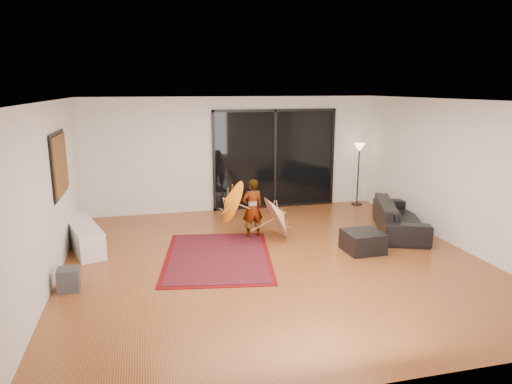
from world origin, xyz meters
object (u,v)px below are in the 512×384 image
object	(u,v)px
media_console	(83,236)
ottoman	(363,242)
sofa	(400,217)
child	(252,208)

from	to	relation	value
media_console	ottoman	bearing A→B (deg)	-33.03
ottoman	sofa	bearing A→B (deg)	35.29
media_console	sofa	size ratio (longest dim) A/B	0.79
ottoman	child	xyz separation A→B (m)	(-1.75, 1.27, 0.40)
ottoman	child	distance (m)	2.20
media_console	sofa	xyz separation A→B (m)	(6.20, -0.49, 0.08)
media_console	child	size ratio (longest dim) A/B	1.46
child	sofa	bearing A→B (deg)	165.60
sofa	ottoman	world-z (taller)	sofa
sofa	child	xyz separation A→B (m)	(-3.02, 0.37, 0.27)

